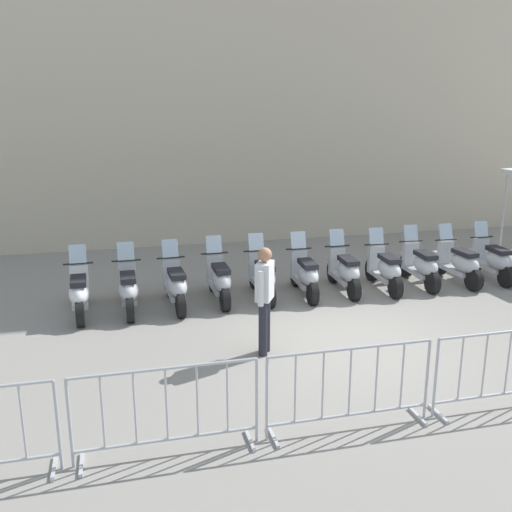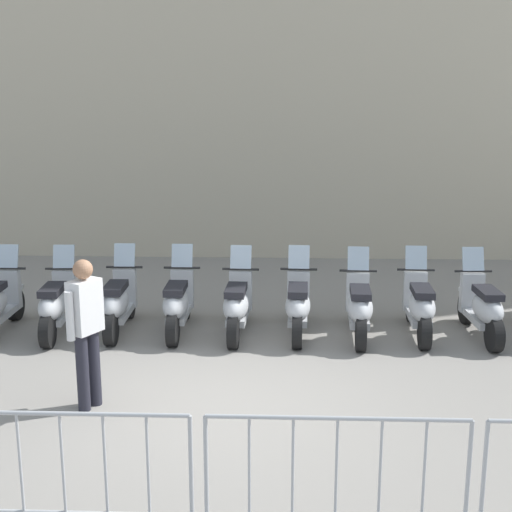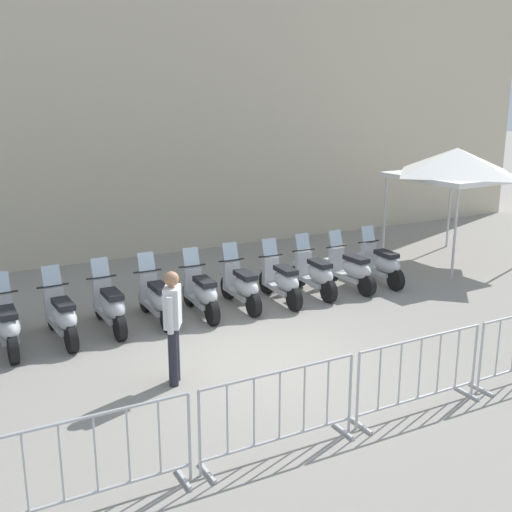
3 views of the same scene
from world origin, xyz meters
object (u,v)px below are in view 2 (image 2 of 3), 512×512
Objects in this scene: motorcycle_4 at (174,304)px; barrier_segment_2 at (60,475)px; motorcycle_8 at (416,306)px; motorcycle_5 at (234,306)px; motorcycle_7 at (356,308)px; motorcycle_6 at (295,306)px; officer_near_row_end at (83,325)px; motorcycle_3 at (115,303)px; barrier_segment_3 at (333,480)px; motorcycle_9 at (479,308)px; motorcycle_2 at (53,306)px.

motorcycle_4 is 4.91m from barrier_segment_2.
motorcycle_5 is at bearing 179.11° from motorcycle_8.
motorcycle_5 is 1.77m from motorcycle_7.
motorcycle_4 is 2.66m from motorcycle_7.
motorcycle_5 and motorcycle_6 have the same top height.
motorcycle_5 is 2.97m from officer_near_row_end.
motorcycle_3 is 0.82× the size of barrier_segment_3.
motorcycle_4 and motorcycle_5 have the same top height.
barrier_segment_3 is (-2.65, -4.76, 0.07)m from motorcycle_9.
motorcycle_2 is 1.00× the size of motorcycle_8.
motorcycle_8 is 0.83× the size of barrier_segment_3.
motorcycle_9 is 1.00× the size of officer_near_row_end.
motorcycle_3 is 5.33m from motorcycle_9.
barrier_segment_2 is at bearing -84.22° from motorcycle_3.
motorcycle_6 is at bearing 173.48° from motorcycle_7.
officer_near_row_end is at bearing -86.63° from motorcycle_3.
motorcycle_4 and motorcycle_6 have the same top height.
motorcycle_6 is at bearing -0.51° from motorcycle_2.
motorcycle_2 reaches higher than barrier_segment_2.
motorcycle_6 and motorcycle_8 have the same top height.
motorcycle_7 is (1.77, -0.10, 0.00)m from motorcycle_5.
motorcycle_5 is at bearing 177.93° from motorcycle_9.
motorcycle_4 is at bearing 177.05° from motorcycle_6.
motorcycle_3 is 1.00× the size of motorcycle_5.
motorcycle_6 is 1.77m from motorcycle_8.
motorcycle_4 is 1.00× the size of motorcycle_7.
barrier_segment_3 is (2.17, -0.08, 0.00)m from barrier_segment_2.
motorcycle_2 is at bearing 179.49° from motorcycle_6.
motorcycle_6 is (2.65, -0.13, 0.00)m from motorcycle_3.
barrier_segment_3 is 1.21× the size of officer_near_row_end.
officer_near_row_end is at bearing -145.35° from motorcycle_7.
motorcycle_5 is at bearing 56.52° from officer_near_row_end.
officer_near_row_end is (-5.17, -2.31, 0.53)m from motorcycle_9.
motorcycle_9 is 6.72m from barrier_segment_2.
motorcycle_2 is 2.65m from motorcycle_5.
motorcycle_3 is 1.00× the size of motorcycle_7.
officer_near_row_end reaches higher than motorcycle_6.
barrier_segment_3 is (-1.76, -4.84, 0.07)m from motorcycle_8.
officer_near_row_end is at bearing -150.70° from motorcycle_8.
motorcycle_5 is at bearing 100.52° from barrier_segment_3.
officer_near_row_end is at bearing -123.48° from motorcycle_5.
motorcycle_3 and motorcycle_4 have the same top height.
barrier_segment_2 is 1.21× the size of officer_near_row_end.
motorcycle_6 is 0.89m from motorcycle_7.
motorcycle_9 is at bearing -2.78° from motorcycle_3.
motorcycle_3 is 1.00× the size of motorcycle_6.
motorcycle_9 is at bearing 44.11° from barrier_segment_2.
motorcycle_6 is 0.83× the size of barrier_segment_2.
motorcycle_4 and motorcycle_8 have the same top height.
motorcycle_6 is at bearing -2.80° from motorcycle_3.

